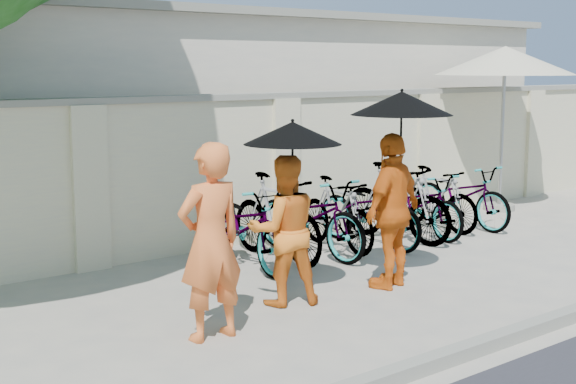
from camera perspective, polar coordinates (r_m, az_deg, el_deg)
ground at (r=8.12m, az=2.21°, el=-8.66°), size 80.00×80.00×0.00m
kerb at (r=6.98m, az=11.58°, el=-11.32°), size 40.00×0.16×0.12m
compound_wall at (r=10.99m, az=-4.77°, el=1.32°), size 20.00×0.30×2.00m
building_behind at (r=14.69m, az=-9.89°, el=5.49°), size 14.00×6.00×3.20m
monk_left at (r=7.21m, az=-5.54°, el=-3.55°), size 0.66×0.43×1.80m
monk_center at (r=8.26m, az=-0.30°, el=-2.74°), size 0.93×0.83×1.56m
parasol_center at (r=8.09m, az=0.33°, el=4.21°), size 1.00×1.00×1.02m
monk_right at (r=8.96m, az=7.46°, el=-1.33°), size 1.09×0.66×1.74m
parasol_right at (r=8.78m, az=8.09°, el=6.27°), size 1.11×1.11×1.20m
patio_umbrella at (r=14.05m, az=15.17°, el=8.88°), size 2.72×2.72×2.78m
bike_0 at (r=9.85m, az=-3.03°, el=-2.42°), size 0.87×2.01×1.03m
bike_1 at (r=10.17m, az=-0.84°, el=-1.83°), size 0.56×1.85×1.10m
bike_2 at (r=10.43m, az=1.61°, el=-1.76°), size 0.81×2.01×1.03m
bike_3 at (r=10.80m, az=3.50°, el=-1.55°), size 0.63×1.67×0.98m
bike_4 at (r=11.07m, az=5.80°, el=-1.30°), size 0.74×1.90×0.99m
bike_5 at (r=11.39m, az=7.71°, el=-0.74°), size 0.76×1.89×1.10m
bike_6 at (r=11.80m, az=9.27°, el=-0.87°), size 0.71×1.80×0.93m
bike_7 at (r=12.25m, az=10.45°, el=-0.47°), size 0.46×1.60×0.96m
bike_8 at (r=12.59m, az=12.19°, el=-0.25°), size 0.67×1.85×0.97m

